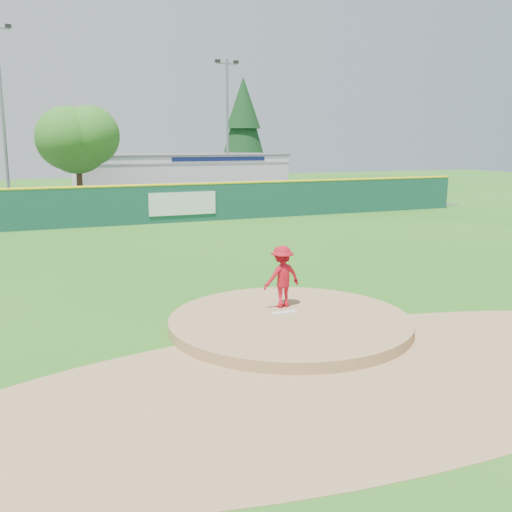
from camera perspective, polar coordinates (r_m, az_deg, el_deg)
name	(u,v)px	position (r m, az deg, el deg)	size (l,w,h in m)	color
ground	(290,328)	(13.13, 3.39, -7.16)	(120.00, 120.00, 0.00)	#286B19
pitchers_mound	(290,328)	(13.13, 3.39, -7.16)	(5.50, 5.50, 0.50)	#9E774C
pitching_rubber	(284,313)	(13.30, 2.83, -5.68)	(0.60, 0.15, 0.04)	white
infield_dirt_arc	(362,376)	(10.69, 10.60, -11.72)	(15.40, 15.40, 0.01)	#9E774C
parking_lot	(110,207)	(38.79, -14.42, 4.79)	(44.00, 16.00, 0.02)	#38383A
pitcher	(282,277)	(13.65, 2.62, -2.07)	(0.97, 0.56, 1.49)	#B10F1F
van	(60,201)	(36.91, -18.97, 5.25)	(2.14, 4.64, 1.29)	white
pool_building_grp	(178,175)	(44.75, -7.80, 7.98)	(15.20, 8.20, 3.31)	silver
fence_banners	(27,210)	(29.27, -21.89, 4.29)	(18.83, 0.04, 1.20)	#5A0E0C
outfield_fence	(135,204)	(29.85, -11.96, 5.15)	(40.00, 0.14, 2.07)	#15453A
deciduous_tree	(77,136)	(36.35, -17.48, 11.40)	(5.60, 5.60, 7.36)	#382314
conifer_tree	(243,126)	(50.69, -1.27, 12.84)	(4.40, 4.40, 9.50)	#382314
light_pole_left	(2,110)	(38.23, -24.04, 13.18)	(1.75, 0.25, 11.00)	gray
light_pole_right	(227,123)	(42.74, -2.88, 13.13)	(1.75, 0.25, 10.00)	gray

